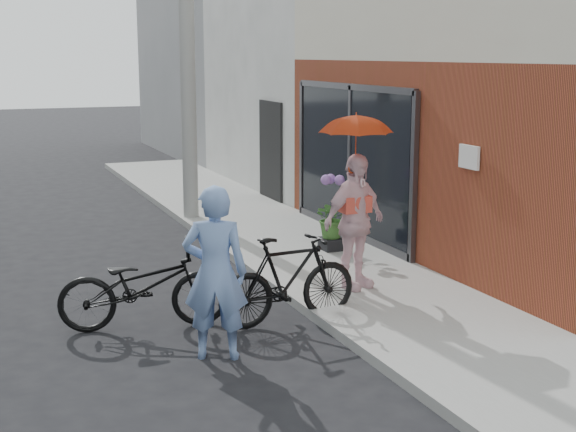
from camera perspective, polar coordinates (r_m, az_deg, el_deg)
ground at (r=9.29m, az=-3.36°, el=-8.11°), size 80.00×80.00×0.00m
sidewalk at (r=11.80m, az=3.10°, el=-3.51°), size 2.20×24.00×0.12m
curb at (r=11.37m, az=-2.19°, el=-4.10°), size 0.12×24.00×0.12m
plaster_building at (r=19.99m, az=7.88°, el=12.50°), size 8.00×6.00×7.00m
east_building_far at (r=26.27m, az=0.00°, el=12.34°), size 8.00×8.00×7.00m
utility_pole at (r=14.82m, az=-7.22°, el=12.90°), size 0.28×0.28×7.00m
officer at (r=8.24m, az=-5.20°, el=-4.04°), size 0.78×0.66×1.83m
bike_left at (r=9.33m, az=-10.23°, el=-4.92°), size 2.02×1.03×1.01m
bike_right at (r=9.36m, az=0.01°, el=-4.55°), size 1.78×0.62×1.05m
kimono_woman at (r=10.31m, az=4.75°, el=-0.40°), size 1.11×0.75×1.75m
parasol at (r=10.12m, az=4.87°, el=6.60°), size 0.88×0.88×0.77m
planter at (r=12.48m, az=3.18°, el=-1.97°), size 0.35×0.35×0.18m
potted_plant at (r=12.38m, az=3.20°, el=-0.10°), size 0.58×0.51×0.65m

